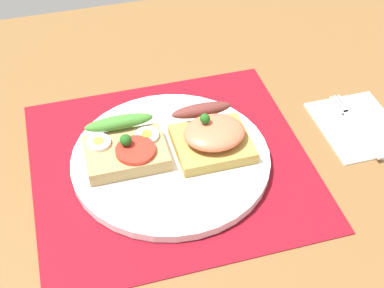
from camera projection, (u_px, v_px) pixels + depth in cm
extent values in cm
cube|color=brown|center=(171.00, 172.00, 76.70)|extent=(120.00, 90.00, 3.20)
cube|color=maroon|center=(171.00, 163.00, 75.49)|extent=(37.34, 35.21, 0.30)
cylinder|color=white|center=(171.00, 159.00, 74.98)|extent=(26.96, 26.96, 1.20)
cube|color=tan|center=(126.00, 154.00, 73.48)|extent=(10.77, 7.71, 2.02)
cylinder|color=red|center=(136.00, 152.00, 71.88)|extent=(5.28, 5.28, 0.60)
ellipsoid|color=#40822D|center=(119.00, 122.00, 75.13)|extent=(9.48, 2.20, 1.80)
sphere|color=#1E5919|center=(126.00, 140.00, 71.85)|extent=(1.60, 1.60, 1.60)
cylinder|color=white|center=(99.00, 143.00, 73.19)|extent=(3.24, 3.24, 0.50)
cylinder|color=yellow|center=(98.00, 141.00, 72.97)|extent=(1.46, 1.46, 0.16)
cylinder|color=white|center=(147.00, 135.00, 74.20)|extent=(3.24, 3.24, 0.50)
cylinder|color=yellow|center=(147.00, 134.00, 73.97)|extent=(1.46, 1.46, 0.16)
cube|color=#AF8E42|center=(211.00, 142.00, 75.39)|extent=(10.21, 8.98, 1.65)
ellipsoid|color=#E36A48|center=(214.00, 133.00, 73.79)|extent=(8.37, 7.18, 2.37)
ellipsoid|color=brown|center=(201.00, 110.00, 77.61)|extent=(8.68, 2.20, 1.80)
sphere|color=#1E5919|center=(205.00, 119.00, 72.97)|extent=(1.40, 1.40, 1.40)
cube|color=white|center=(358.00, 126.00, 80.81)|extent=(11.13, 13.59, 0.60)
cube|color=#B7B7BC|center=(362.00, 134.00, 78.90)|extent=(0.80, 10.56, 0.32)
cube|color=#B7B7BC|center=(345.00, 110.00, 82.73)|extent=(1.50, 1.20, 0.32)
cube|color=#B7B7BC|center=(335.00, 103.00, 84.00)|extent=(0.32, 2.80, 0.32)
cube|color=#B7B7BC|center=(339.00, 102.00, 84.12)|extent=(0.32, 2.80, 0.32)
cube|color=#B7B7BC|center=(342.00, 101.00, 84.25)|extent=(0.32, 2.80, 0.32)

